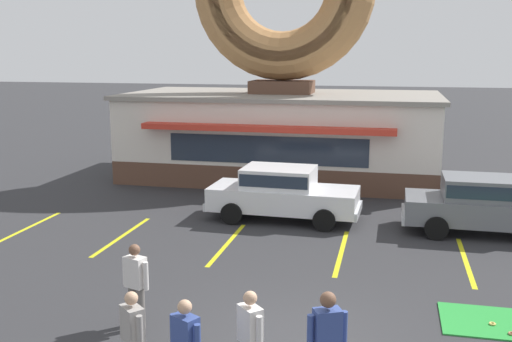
{
  "coord_description": "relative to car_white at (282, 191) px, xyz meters",
  "views": [
    {
      "loc": [
        1.47,
        -9.58,
        4.99
      ],
      "look_at": [
        -1.85,
        5.0,
        2.0
      ],
      "focal_mm": 42.0,
      "sensor_mm": 36.0,
      "label": 1
    }
  ],
  "objects": [
    {
      "name": "trash_bin",
      "position": [
        5.36,
        3.29,
        -0.37
      ],
      "size": [
        0.57,
        0.57,
        0.97
      ],
      "color": "#232833",
      "rests_on": "ground"
    },
    {
      "name": "parking_stripe_left",
      "position": [
        -3.98,
        -2.64,
        -0.87
      ],
      "size": [
        0.12,
        3.6,
        0.01
      ],
      "primitive_type": "cube",
      "color": "yellow",
      "rests_on": "ground"
    },
    {
      "name": "parking_stripe_far_left",
      "position": [
        -6.98,
        -2.64,
        -0.87
      ],
      "size": [
        0.12,
        3.6,
        0.01
      ],
      "primitive_type": "cube",
      "color": "yellow",
      "rests_on": "ground"
    },
    {
      "name": "parking_stripe_centre",
      "position": [
        2.02,
        -2.64,
        -0.87
      ],
      "size": [
        0.12,
        3.6,
        0.01
      ],
      "primitive_type": "cube",
      "color": "yellow",
      "rests_on": "ground"
    },
    {
      "name": "car_white",
      "position": [
        0.0,
        0.0,
        0.0
      ],
      "size": [
        4.62,
        2.1,
        1.6
      ],
      "color": "silver",
      "rests_on": "ground"
    },
    {
      "name": "ground_plane",
      "position": [
        1.66,
        -7.64,
        -0.87
      ],
      "size": [
        160.0,
        160.0,
        0.0
      ],
      "primitive_type": "plane",
      "color": "#2D2D30"
    },
    {
      "name": "pedestrian_leather_jacket_man",
      "position": [
        -1.3,
        -7.68,
        0.0
      ],
      "size": [
        0.57,
        0.35,
        1.59
      ],
      "color": "slate",
      "rests_on": "ground"
    },
    {
      "name": "pedestrian_clipboard_woman",
      "position": [
        1.23,
        -9.28,
        -0.0
      ],
      "size": [
        0.44,
        0.45,
        1.58
      ],
      "color": "#474C66",
      "rests_on": "ground"
    },
    {
      "name": "mini_donut_near_left",
      "position": [
        5.11,
        -6.2,
        -0.82
      ],
      "size": [
        0.13,
        0.13,
        0.04
      ],
      "primitive_type": "torus",
      "color": "#E5C666",
      "rests_on": "putting_mat"
    },
    {
      "name": "mini_donut_mid_right",
      "position": [
        5.38,
        -6.55,
        -0.82
      ],
      "size": [
        0.13,
        0.13,
        0.04
      ],
      "primitive_type": "torus",
      "color": "#A5724C",
      "rests_on": "putting_mat"
    },
    {
      "name": "car_grey",
      "position": [
        5.74,
        -0.15,
        0.0
      ],
      "size": [
        4.57,
        2.0,
        1.6
      ],
      "color": "slate",
      "rests_on": "ground"
    },
    {
      "name": "parking_stripe_mid_right",
      "position": [
        5.02,
        -2.64,
        -0.87
      ],
      "size": [
        0.12,
        3.6,
        0.01
      ],
      "primitive_type": "cube",
      "color": "yellow",
      "rests_on": "ground"
    },
    {
      "name": "pedestrian_hooded_kid",
      "position": [
        -0.49,
        -9.6,
        -0.03
      ],
      "size": [
        0.47,
        0.43,
        1.54
      ],
      "color": "slate",
      "rests_on": "ground"
    },
    {
      "name": "donut_shop_building",
      "position": [
        -1.18,
        6.3,
        2.87
      ],
      "size": [
        12.3,
        6.75,
        10.96
      ],
      "color": "brown",
      "rests_on": "ground"
    },
    {
      "name": "parking_stripe_mid_left",
      "position": [
        -0.98,
        -2.64,
        -0.87
      ],
      "size": [
        0.12,
        3.6,
        0.01
      ],
      "primitive_type": "cube",
      "color": "yellow",
      "rests_on": "ground"
    }
  ]
}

